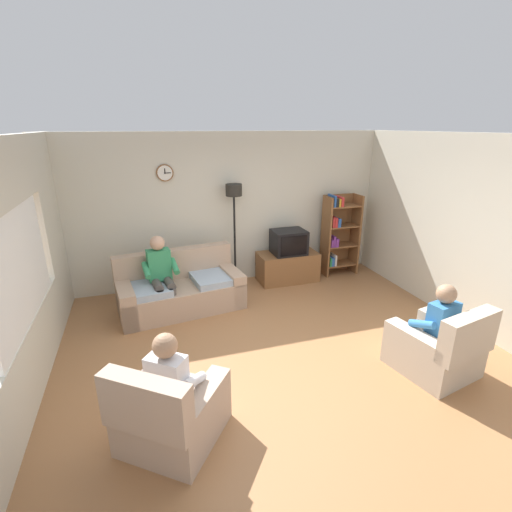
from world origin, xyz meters
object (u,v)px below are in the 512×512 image
(armchair_near_window, at_px, (171,414))
(person_in_right_armchair, at_px, (434,323))
(couch, at_px, (181,290))
(floor_lamp, at_px, (234,207))
(bookshelf, at_px, (338,233))
(tv, at_px, (289,242))
(person_in_left_armchair, at_px, (174,379))
(tv_stand, at_px, (288,267))
(armchair_near_bookshelf, at_px, (436,350))
(person_on_couch, at_px, (161,272))

(armchair_near_window, height_order, person_in_right_armchair, person_in_right_armchair)
(couch, relative_size, floor_lamp, 1.08)
(couch, bearing_deg, person_in_right_armchair, -42.84)
(armchair_near_window, bearing_deg, couch, 81.35)
(bookshelf, bearing_deg, tv, -174.66)
(person_in_left_armchair, bearing_deg, tv_stand, 52.59)
(tv, bearing_deg, tv_stand, 90.00)
(armchair_near_bookshelf, distance_m, person_in_left_armchair, 3.05)
(armchair_near_bookshelf, height_order, person_in_right_armchair, person_in_right_armchair)
(tv, relative_size, floor_lamp, 0.32)
(tv, height_order, floor_lamp, floor_lamp)
(person_on_couch, relative_size, person_in_right_armchair, 1.11)
(tv_stand, xyz_separation_m, floor_lamp, (-0.99, 0.10, 1.18))
(bookshelf, distance_m, armchair_near_bookshelf, 3.26)
(tv, relative_size, bookshelf, 0.38)
(tv_stand, relative_size, person_in_right_armchair, 0.98)
(tv, relative_size, person_in_right_armchair, 0.54)
(tv_stand, xyz_separation_m, person_in_left_armchair, (-2.41, -3.15, 0.33))
(tv, bearing_deg, person_on_couch, -164.74)
(floor_lamp, xyz_separation_m, person_in_left_armchair, (-1.42, -3.25, -0.85))
(bookshelf, relative_size, floor_lamp, 0.85)
(couch, xyz_separation_m, armchair_near_bookshelf, (2.68, -2.56, -0.02))
(bookshelf, bearing_deg, tv_stand, -175.97)
(bookshelf, xyz_separation_m, person_on_couch, (-3.40, -0.74, -0.12))
(tv, height_order, person_on_couch, person_on_couch)
(tv, xyz_separation_m, armchair_near_bookshelf, (0.63, -3.09, -0.48))
(person_on_couch, bearing_deg, tv, 15.26)
(tv, distance_m, person_in_right_armchair, 3.07)
(couch, xyz_separation_m, tv_stand, (2.06, 0.55, -0.04))
(person_in_right_armchair, bearing_deg, tv, 101.47)
(person_on_couch, bearing_deg, couch, 21.40)
(tv_stand, bearing_deg, tv, -90.00)
(couch, xyz_separation_m, person_on_couch, (-0.28, -0.11, 0.39))
(person_on_couch, distance_m, person_in_right_armchair, 3.78)
(floor_lamp, height_order, armchair_near_window, floor_lamp)
(couch, xyz_separation_m, armchair_near_window, (-0.41, -2.67, -0.02))
(bookshelf, height_order, person_in_right_armchair, bookshelf)
(armchair_near_window, bearing_deg, person_on_couch, 87.14)
(floor_lamp, bearing_deg, armchair_near_bookshelf, -63.31)
(tv, height_order, armchair_near_bookshelf, tv)
(armchair_near_bookshelf, height_order, person_on_couch, person_on_couch)
(floor_lamp, distance_m, person_in_left_armchair, 3.65)
(tv_stand, relative_size, tv, 1.83)
(tv, height_order, bookshelf, bookshelf)
(tv_stand, bearing_deg, floor_lamp, 174.28)
(armchair_near_bookshelf, bearing_deg, tv_stand, 101.38)
(person_in_right_armchair, bearing_deg, tv_stand, 101.38)
(couch, distance_m, tv, 2.17)
(floor_lamp, height_order, person_in_right_armchair, floor_lamp)
(person_on_couch, xyz_separation_m, person_in_right_armchair, (2.95, -2.36, -0.09))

